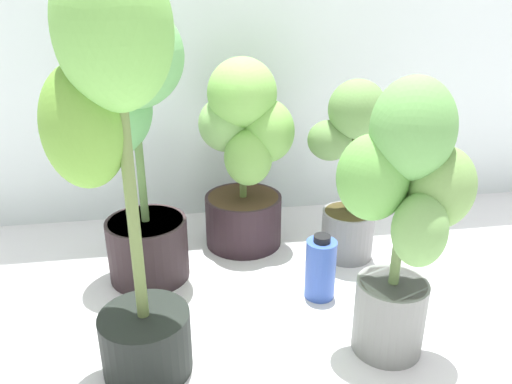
{
  "coord_description": "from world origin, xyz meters",
  "views": [
    {
      "loc": [
        -0.24,
        -1.08,
        0.9
      ],
      "look_at": [
        -0.03,
        0.25,
        0.34
      ],
      "focal_mm": 35.0,
      "sensor_mm": 36.0,
      "label": 1
    }
  ],
  "objects_px": {
    "potted_plant_front_right": "(404,208)",
    "potted_plant_back_center": "(245,153)",
    "nutrient_bottle": "(320,268)",
    "potted_plant_back_right": "(348,166)",
    "potted_plant_front_left": "(116,148)",
    "potted_plant_back_left": "(129,123)"
  },
  "relations": [
    {
      "from": "potted_plant_front_right",
      "to": "potted_plant_back_center",
      "type": "bearing_deg",
      "value": 114.18
    },
    {
      "from": "potted_plant_back_center",
      "to": "nutrient_bottle",
      "type": "distance_m",
      "value": 0.49
    },
    {
      "from": "potted_plant_front_right",
      "to": "nutrient_bottle",
      "type": "height_order",
      "value": "potted_plant_front_right"
    },
    {
      "from": "potted_plant_back_right",
      "to": "nutrient_bottle",
      "type": "height_order",
      "value": "potted_plant_back_right"
    },
    {
      "from": "potted_plant_front_right",
      "to": "potted_plant_front_left",
      "type": "distance_m",
      "value": 0.67
    },
    {
      "from": "potted_plant_back_center",
      "to": "potted_plant_front_right",
      "type": "xyz_separation_m",
      "value": [
        0.29,
        -0.64,
        0.06
      ]
    },
    {
      "from": "potted_plant_back_left",
      "to": "potted_plant_back_right",
      "type": "bearing_deg",
      "value": 2.18
    },
    {
      "from": "potted_plant_back_left",
      "to": "potted_plant_back_right",
      "type": "relative_size",
      "value": 1.38
    },
    {
      "from": "potted_plant_front_right",
      "to": "potted_plant_back_right",
      "type": "height_order",
      "value": "potted_plant_front_right"
    },
    {
      "from": "potted_plant_front_right",
      "to": "nutrient_bottle",
      "type": "xyz_separation_m",
      "value": [
        -0.11,
        0.27,
        -0.31
      ]
    },
    {
      "from": "potted_plant_front_left",
      "to": "nutrient_bottle",
      "type": "distance_m",
      "value": 0.76
    },
    {
      "from": "potted_plant_back_center",
      "to": "potted_plant_front_right",
      "type": "bearing_deg",
      "value": -65.82
    },
    {
      "from": "potted_plant_back_right",
      "to": "potted_plant_back_center",
      "type": "bearing_deg",
      "value": 156.82
    },
    {
      "from": "potted_plant_front_left",
      "to": "potted_plant_back_right",
      "type": "distance_m",
      "value": 0.86
    },
    {
      "from": "potted_plant_back_left",
      "to": "potted_plant_front_left",
      "type": "distance_m",
      "value": 0.44
    },
    {
      "from": "potted_plant_back_left",
      "to": "potted_plant_back_right",
      "type": "xyz_separation_m",
      "value": [
        0.7,
        0.03,
        -0.19
      ]
    },
    {
      "from": "potted_plant_back_center",
      "to": "potted_plant_back_left",
      "type": "relative_size",
      "value": 0.79
    },
    {
      "from": "potted_plant_back_left",
      "to": "potted_plant_front_right",
      "type": "bearing_deg",
      "value": -35.9
    },
    {
      "from": "potted_plant_back_center",
      "to": "potted_plant_back_left",
      "type": "xyz_separation_m",
      "value": [
        -0.37,
        -0.17,
        0.17
      ]
    },
    {
      "from": "potted_plant_front_right",
      "to": "potted_plant_back_right",
      "type": "distance_m",
      "value": 0.51
    },
    {
      "from": "potted_plant_back_center",
      "to": "potted_plant_back_left",
      "type": "height_order",
      "value": "potted_plant_back_left"
    },
    {
      "from": "potted_plant_back_left",
      "to": "nutrient_bottle",
      "type": "height_order",
      "value": "potted_plant_back_left"
    }
  ]
}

